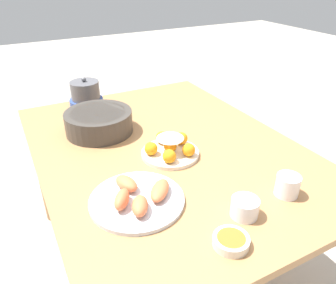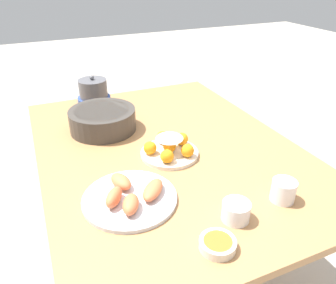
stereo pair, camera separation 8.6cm
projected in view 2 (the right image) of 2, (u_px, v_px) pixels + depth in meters
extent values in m
plane|color=#B2A899|center=(167.00, 263.00, 1.75)|extent=(12.00, 12.00, 0.00)
cylinder|color=#A87547|center=(192.00, 137.00, 2.27)|extent=(0.06, 0.06, 0.70)
cylinder|color=#A87547|center=(50.00, 167.00, 1.94)|extent=(0.06, 0.06, 0.70)
cube|color=#A87547|center=(167.00, 149.00, 1.41)|extent=(1.40, 1.04, 0.03)
cylinder|color=silver|center=(169.00, 153.00, 1.33)|extent=(0.23, 0.23, 0.02)
sphere|color=orange|center=(163.00, 137.00, 1.38)|extent=(0.05, 0.05, 0.05)
sphere|color=orange|center=(150.00, 148.00, 1.30)|extent=(0.05, 0.05, 0.05)
sphere|color=orange|center=(167.00, 156.00, 1.24)|extent=(0.05, 0.05, 0.05)
sphere|color=orange|center=(188.00, 151.00, 1.28)|extent=(0.05, 0.05, 0.05)
sphere|color=orange|center=(182.00, 139.00, 1.36)|extent=(0.05, 0.05, 0.05)
ellipsoid|color=white|center=(170.00, 138.00, 1.30)|extent=(0.11, 0.11, 0.02)
sphere|color=orange|center=(170.00, 146.00, 1.31)|extent=(0.05, 0.05, 0.05)
cylinder|color=#3D3833|center=(103.00, 120.00, 1.51)|extent=(0.30, 0.30, 0.10)
cylinder|color=brown|center=(102.00, 111.00, 1.49)|extent=(0.25, 0.25, 0.01)
cylinder|color=silver|center=(218.00, 244.00, 0.90)|extent=(0.10, 0.10, 0.03)
cylinder|color=#B26623|center=(218.00, 241.00, 0.89)|extent=(0.08, 0.08, 0.01)
cylinder|color=silver|center=(130.00, 199.00, 1.08)|extent=(0.31, 0.31, 0.01)
ellipsoid|color=#E57042|center=(121.00, 181.00, 1.11)|extent=(0.11, 0.08, 0.04)
ellipsoid|color=#E57042|center=(114.00, 197.00, 1.03)|extent=(0.10, 0.09, 0.05)
ellipsoid|color=#E57042|center=(131.00, 204.00, 1.01)|extent=(0.10, 0.08, 0.04)
ellipsoid|color=#E57042|center=(153.00, 190.00, 1.08)|extent=(0.13, 0.12, 0.04)
cylinder|color=white|center=(283.00, 191.00, 1.07)|extent=(0.08, 0.08, 0.07)
cylinder|color=white|center=(236.00, 211.00, 0.99)|extent=(0.09, 0.09, 0.06)
cylinder|color=#334C99|center=(94.00, 101.00, 1.79)|extent=(0.18, 0.18, 0.04)
cylinder|color=#515156|center=(93.00, 88.00, 1.76)|extent=(0.15, 0.15, 0.10)
sphere|color=#515156|center=(92.00, 78.00, 1.73)|extent=(0.02, 0.02, 0.02)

